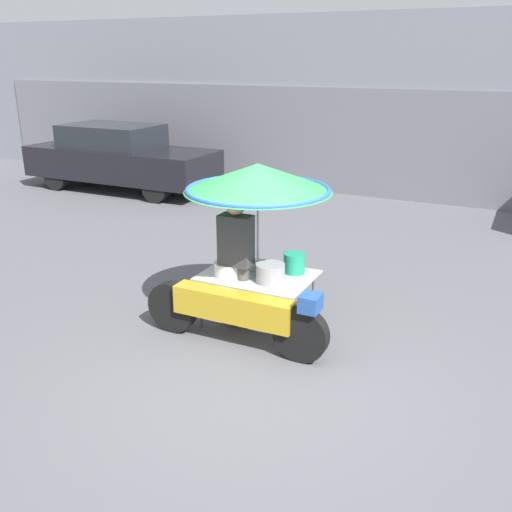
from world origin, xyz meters
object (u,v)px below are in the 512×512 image
Objects in this scene: vendor_person at (236,256)px; potted_plant at (72,153)px; parked_car at (120,157)px; vendor_motorcycle_cart at (255,210)px.

vendor_person is 11.19m from potted_plant.
parked_car is 3.28m from potted_plant.
potted_plant is (-2.90, 1.49, -0.32)m from parked_car.
parked_car is 5.60× the size of potted_plant.
vendor_motorcycle_cart is at bearing -36.57° from potted_plant.
vendor_motorcycle_cart is 0.47× the size of parked_car.
vendor_person reaches higher than potted_plant.
potted_plant is (-8.86, 6.82, -0.42)m from vendor_person.
vendor_motorcycle_cart is 0.58m from vendor_person.
vendor_person is (-0.19, -0.11, -0.54)m from vendor_motorcycle_cart.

